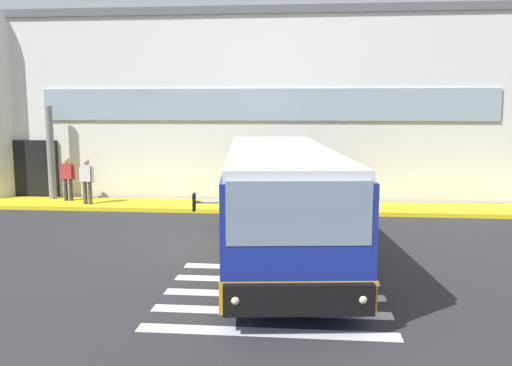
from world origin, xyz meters
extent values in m
cube|color=#2B2B2D|center=(0.00, 0.00, -0.01)|extent=(80.00, 90.00, 0.02)
cube|color=silver|center=(2.00, -6.00, 0.00)|extent=(4.40, 0.36, 0.01)
cube|color=silver|center=(2.00, -5.10, 0.00)|extent=(4.40, 0.36, 0.01)
cube|color=silver|center=(2.00, -4.20, 0.00)|extent=(4.40, 0.36, 0.01)
cube|color=silver|center=(2.00, -3.30, 0.00)|extent=(4.40, 0.36, 0.01)
cube|color=silver|center=(2.00, -2.40, 0.00)|extent=(4.40, 0.36, 0.01)
cube|color=silver|center=(0.00, 12.00, 3.57)|extent=(23.31, 12.00, 7.14)
cube|color=#56565B|center=(0.00, 12.00, 7.29)|extent=(23.51, 12.20, 0.30)
cube|color=black|center=(-8.16, 5.95, 1.20)|extent=(1.80, 0.16, 2.40)
cube|color=#8C9EAD|center=(1.00, 5.96, 3.80)|extent=(17.31, 0.10, 1.20)
cube|color=yellow|center=(0.00, 4.80, 0.07)|extent=(27.31, 2.00, 0.15)
cylinder|color=slate|center=(-7.25, 5.40, 1.95)|extent=(0.28, 0.28, 3.61)
cube|color=navy|center=(1.93, -0.96, 1.42)|extent=(3.70, 10.42, 2.15)
cube|color=#F2AD19|center=(1.93, -0.96, 0.62)|extent=(3.75, 10.47, 0.55)
cube|color=silver|center=(1.93, -0.96, 2.60)|extent=(3.58, 10.21, 0.20)
cube|color=gray|center=(2.51, -5.98, 2.02)|extent=(2.35, 0.39, 1.05)
cube|color=gray|center=(3.18, -0.52, 1.92)|extent=(1.07, 8.94, 0.95)
cube|color=gray|center=(0.61, -0.81, 1.92)|extent=(1.07, 8.94, 0.95)
cube|color=black|center=(2.51, -5.98, 2.38)|extent=(2.15, 0.35, 0.28)
cube|color=black|center=(2.52, -6.11, 0.63)|extent=(2.46, 0.48, 0.52)
sphere|color=beige|center=(3.55, -6.03, 0.65)|extent=(0.18, 0.18, 0.18)
sphere|color=beige|center=(1.51, -6.26, 0.65)|extent=(0.18, 0.18, 0.18)
cylinder|color=#B7B7BF|center=(1.00, -5.95, 2.17)|extent=(0.40, 0.10, 0.05)
cube|color=black|center=(0.80, -5.97, 2.17)|extent=(0.06, 0.20, 0.28)
cylinder|color=black|center=(3.47, -4.10, 0.50)|extent=(0.41, 1.03, 1.00)
cylinder|color=black|center=(1.14, -4.37, 0.50)|extent=(0.41, 1.03, 1.00)
cylinder|color=black|center=(2.88, 1.06, 0.50)|extent=(0.41, 1.03, 1.00)
cylinder|color=black|center=(0.54, 0.79, 0.50)|extent=(0.41, 1.03, 1.00)
cylinder|color=black|center=(2.73, 2.35, 0.50)|extent=(0.41, 1.03, 1.00)
cylinder|color=black|center=(0.40, 2.08, 0.50)|extent=(0.41, 1.03, 1.00)
cylinder|color=#2D2D33|center=(-6.35, 5.05, 0.57)|extent=(0.15, 0.15, 0.85)
cylinder|color=#2D2D33|center=(-6.55, 5.05, 0.57)|extent=(0.15, 0.15, 0.85)
cube|color=#B23333|center=(-6.45, 5.05, 1.29)|extent=(0.38, 0.22, 0.58)
sphere|color=tan|center=(-6.45, 5.05, 1.71)|extent=(0.23, 0.23, 0.23)
cylinder|color=#B23333|center=(-6.20, 5.05, 1.24)|extent=(0.09, 0.09, 0.55)
cylinder|color=#B23333|center=(-6.70, 5.05, 1.24)|extent=(0.09, 0.09, 0.55)
cylinder|color=#4C4233|center=(-5.31, 4.38, 0.57)|extent=(0.15, 0.15, 0.85)
cylinder|color=#4C4233|center=(-5.51, 4.41, 0.57)|extent=(0.15, 0.15, 0.85)
cube|color=silver|center=(-5.41, 4.40, 1.29)|extent=(0.41, 0.27, 0.58)
sphere|color=tan|center=(-5.41, 4.40, 1.71)|extent=(0.23, 0.23, 0.23)
cylinder|color=silver|center=(-5.16, 4.36, 1.24)|extent=(0.09, 0.09, 0.55)
cylinder|color=silver|center=(-5.66, 4.43, 1.24)|extent=(0.09, 0.09, 0.55)
cube|color=black|center=(-5.39, 4.57, 1.27)|extent=(0.32, 0.22, 0.44)
cylinder|color=yellow|center=(-0.27, 3.60, 0.45)|extent=(0.18, 0.18, 0.90)
camera|label=1|loc=(2.60, -14.41, 3.71)|focal=37.50mm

